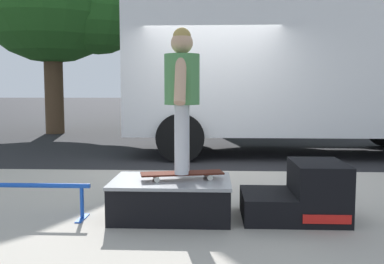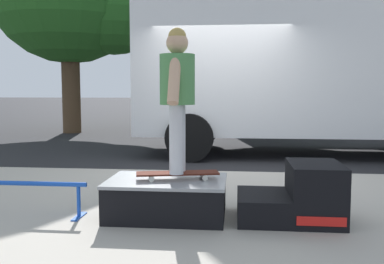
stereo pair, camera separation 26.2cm
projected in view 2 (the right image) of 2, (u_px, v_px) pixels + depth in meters
name	position (u px, v px, depth m)	size (l,w,h in m)	color
ground_plane	(218.00, 173.00, 6.97)	(140.00, 140.00, 0.00)	black
sidewalk_slab	(205.00, 227.00, 3.99)	(50.00, 5.00, 0.12)	#A8A093
skate_box	(167.00, 196.00, 4.12)	(1.12, 0.77, 0.36)	black
kicker_ramp	(298.00, 197.00, 4.00)	(0.95, 0.69, 0.54)	black
grind_rail	(7.00, 189.00, 4.16)	(1.59, 0.28, 0.34)	blue
skateboard	(178.00, 174.00, 4.09)	(0.80, 0.37, 0.07)	#4C1E14
skater_kid	(177.00, 88.00, 4.01)	(0.33, 0.69, 1.35)	silver
box_truck	(311.00, 72.00, 8.80)	(6.91, 2.63, 3.05)	white
house_behind	(312.00, 30.00, 20.99)	(9.54, 8.22, 8.40)	silver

